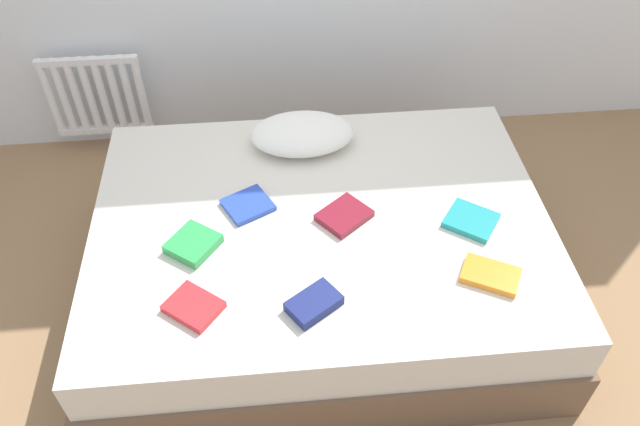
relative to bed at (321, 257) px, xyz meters
name	(u,v)px	position (x,y,z in m)	size (l,w,h in m)	color
ground_plane	(321,290)	(0.00, 0.00, -0.25)	(8.00, 8.00, 0.00)	#93704C
bed	(321,257)	(0.00, 0.00, 0.00)	(2.00, 1.50, 0.50)	brown
radiator	(97,97)	(-1.16, 1.20, 0.13)	(0.55, 0.04, 0.50)	white
pillow	(302,134)	(-0.04, 0.50, 0.32)	(0.49, 0.32, 0.14)	white
textbook_navy	(314,303)	(-0.07, -0.47, 0.28)	(0.19, 0.12, 0.05)	navy
textbook_teal	(471,220)	(0.63, -0.09, 0.27)	(0.20, 0.18, 0.03)	teal
textbook_red	(193,307)	(-0.52, -0.43, 0.27)	(0.19, 0.15, 0.03)	red
textbook_orange	(490,275)	(0.63, -0.39, 0.27)	(0.22, 0.14, 0.03)	orange
textbook_green	(193,244)	(-0.54, -0.12, 0.27)	(0.18, 0.17, 0.04)	green
textbook_blue	(248,205)	(-0.31, 0.10, 0.27)	(0.19, 0.17, 0.02)	#2847B7
textbook_maroon	(344,216)	(0.10, -0.01, 0.27)	(0.20, 0.17, 0.03)	maroon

